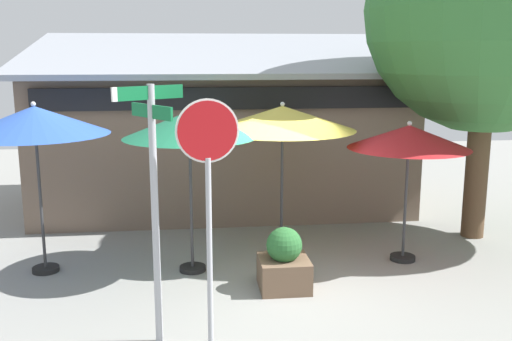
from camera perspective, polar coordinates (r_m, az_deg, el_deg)
ground_plane at (r=9.47m, az=1.74°, el=-11.28°), size 28.00×28.00×0.10m
cafe_building at (r=13.98m, az=-3.27°, el=3.33°), size 8.77×4.83×4.09m
street_sign_post at (r=7.13m, az=-9.94°, el=-1.95°), size 0.79×0.74×3.25m
stop_sign at (r=6.98m, az=-4.69°, el=-0.72°), size 0.76×0.12×3.09m
patio_umbrella_royal_blue_left at (r=9.97m, az=-20.81°, el=4.51°), size 2.36×2.36×2.85m
patio_umbrella_forest_green_center at (r=9.43m, az=-6.52°, el=4.34°), size 2.16×2.16×2.76m
patio_umbrella_mustard_right at (r=10.27m, az=2.60°, el=5.06°), size 2.59×2.59×2.76m
patio_umbrella_crimson_far_right at (r=10.25m, az=14.70°, el=3.08°), size 2.09×2.09×2.47m
shade_tree at (r=12.04m, az=23.57°, el=13.60°), size 5.20×4.59×6.68m
sidewalk_planter at (r=9.14m, az=2.75°, el=-9.00°), size 0.77×0.77×0.98m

